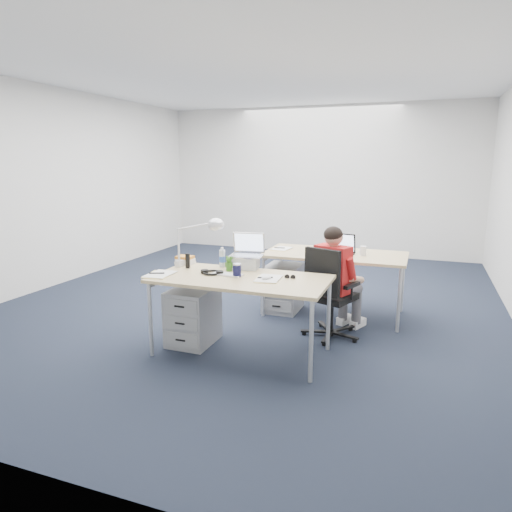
{
  "coord_description": "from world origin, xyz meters",
  "views": [
    {
      "loc": [
        1.97,
        -5.24,
        1.76
      ],
      "look_at": [
        0.44,
        -1.11,
        0.85
      ],
      "focal_mm": 32.0,
      "sensor_mm": 36.0,
      "label": 1
    }
  ],
  "objects_px": {
    "drawer_pedestal_far": "(283,288)",
    "bear_figurine": "(229,263)",
    "silver_laptop": "(246,252)",
    "desk_lamp": "(193,242)",
    "dark_laptop": "(338,244)",
    "office_chair": "(330,312)",
    "water_bottle": "(222,257)",
    "drawer_pedestal_near": "(193,316)",
    "book_stack": "(185,260)",
    "cordless_phone": "(188,261)",
    "wireless_keyboard": "(227,274)",
    "far_cup": "(363,251)",
    "can_koozie": "(237,270)",
    "computer_mouse": "(266,278)",
    "desk_far": "(335,257)",
    "desk_near": "(241,282)",
    "headphones": "(212,272)",
    "seated_person": "(339,280)",
    "sunglasses": "(290,277)"
  },
  "relations": [
    {
      "from": "drawer_pedestal_far",
      "to": "can_koozie",
      "type": "distance_m",
      "value": 1.44
    },
    {
      "from": "seated_person",
      "to": "wireless_keyboard",
      "type": "height_order",
      "value": "seated_person"
    },
    {
      "from": "desk_near",
      "to": "silver_laptop",
      "type": "relative_size",
      "value": 4.74
    },
    {
      "from": "silver_laptop",
      "to": "bear_figurine",
      "type": "height_order",
      "value": "silver_laptop"
    },
    {
      "from": "desk_far",
      "to": "book_stack",
      "type": "distance_m",
      "value": 1.73
    },
    {
      "from": "wireless_keyboard",
      "to": "cordless_phone",
      "type": "relative_size",
      "value": 1.97
    },
    {
      "from": "desk_near",
      "to": "desk_far",
      "type": "xyz_separation_m",
      "value": [
        0.6,
        1.41,
        0.0
      ]
    },
    {
      "from": "desk_near",
      "to": "water_bottle",
      "type": "xyz_separation_m",
      "value": [
        -0.33,
        0.33,
        0.15
      ]
    },
    {
      "from": "office_chair",
      "to": "drawer_pedestal_near",
      "type": "distance_m",
      "value": 1.38
    },
    {
      "from": "silver_laptop",
      "to": "desk_far",
      "type": "bearing_deg",
      "value": 48.8
    },
    {
      "from": "bear_figurine",
      "to": "headphones",
      "type": "bearing_deg",
      "value": -137.71
    },
    {
      "from": "desk_near",
      "to": "computer_mouse",
      "type": "relative_size",
      "value": 14.59
    },
    {
      "from": "water_bottle",
      "to": "cordless_phone",
      "type": "relative_size",
      "value": 1.35
    },
    {
      "from": "wireless_keyboard",
      "to": "desk_lamp",
      "type": "relative_size",
      "value": 0.54
    },
    {
      "from": "water_bottle",
      "to": "computer_mouse",
      "type": "bearing_deg",
      "value": -29.88
    },
    {
      "from": "sunglasses",
      "to": "dark_laptop",
      "type": "bearing_deg",
      "value": 77.21
    },
    {
      "from": "wireless_keyboard",
      "to": "headphones",
      "type": "distance_m",
      "value": 0.15
    },
    {
      "from": "drawer_pedestal_far",
      "to": "book_stack",
      "type": "relative_size",
      "value": 3.07
    },
    {
      "from": "dark_laptop",
      "to": "computer_mouse",
      "type": "bearing_deg",
      "value": -96.79
    },
    {
      "from": "bear_figurine",
      "to": "desk_far",
      "type": "bearing_deg",
      "value": 41.91
    },
    {
      "from": "can_koozie",
      "to": "dark_laptop",
      "type": "height_order",
      "value": "dark_laptop"
    },
    {
      "from": "can_koozie",
      "to": "water_bottle",
      "type": "relative_size",
      "value": 0.63
    },
    {
      "from": "drawer_pedestal_near",
      "to": "desk_lamp",
      "type": "bearing_deg",
      "value": 110.96
    },
    {
      "from": "drawer_pedestal_near",
      "to": "book_stack",
      "type": "relative_size",
      "value": 3.07
    },
    {
      "from": "drawer_pedestal_near",
      "to": "water_bottle",
      "type": "height_order",
      "value": "water_bottle"
    },
    {
      "from": "computer_mouse",
      "to": "can_koozie",
      "type": "bearing_deg",
      "value": -160.32
    },
    {
      "from": "desk_near",
      "to": "bear_figurine",
      "type": "bearing_deg",
      "value": 136.45
    },
    {
      "from": "desk_far",
      "to": "headphones",
      "type": "xyz_separation_m",
      "value": [
        -0.9,
        -1.38,
        0.07
      ]
    },
    {
      "from": "desk_far",
      "to": "desk_lamp",
      "type": "relative_size",
      "value": 3.03
    },
    {
      "from": "desk_near",
      "to": "desk_lamp",
      "type": "relative_size",
      "value": 3.03
    },
    {
      "from": "wireless_keyboard",
      "to": "far_cup",
      "type": "bearing_deg",
      "value": 57.45
    },
    {
      "from": "bear_figurine",
      "to": "cordless_phone",
      "type": "relative_size",
      "value": 1.01
    },
    {
      "from": "headphones",
      "to": "dark_laptop",
      "type": "bearing_deg",
      "value": 52.92
    },
    {
      "from": "drawer_pedestal_far",
      "to": "sunglasses",
      "type": "bearing_deg",
      "value": -70.62
    },
    {
      "from": "silver_laptop",
      "to": "bear_figurine",
      "type": "relative_size",
      "value": 2.27
    },
    {
      "from": "computer_mouse",
      "to": "silver_laptop",
      "type": "bearing_deg",
      "value": 155.18
    },
    {
      "from": "dark_laptop",
      "to": "desk_near",
      "type": "bearing_deg",
      "value": -106.07
    },
    {
      "from": "seated_person",
      "to": "computer_mouse",
      "type": "xyz_separation_m",
      "value": [
        -0.5,
        -0.84,
        0.18
      ]
    },
    {
      "from": "computer_mouse",
      "to": "book_stack",
      "type": "relative_size",
      "value": 0.61
    },
    {
      "from": "drawer_pedestal_near",
      "to": "computer_mouse",
      "type": "height_order",
      "value": "computer_mouse"
    },
    {
      "from": "desk_lamp",
      "to": "computer_mouse",
      "type": "bearing_deg",
      "value": -26.59
    },
    {
      "from": "book_stack",
      "to": "far_cup",
      "type": "distance_m",
      "value": 1.98
    },
    {
      "from": "headphones",
      "to": "water_bottle",
      "type": "distance_m",
      "value": 0.32
    },
    {
      "from": "office_chair",
      "to": "headphones",
      "type": "xyz_separation_m",
      "value": [
        -1.0,
        -0.66,
        0.48
      ]
    },
    {
      "from": "seated_person",
      "to": "wireless_keyboard",
      "type": "xyz_separation_m",
      "value": [
        -0.9,
        -0.8,
        0.17
      ]
    },
    {
      "from": "office_chair",
      "to": "water_bottle",
      "type": "relative_size",
      "value": 4.77
    },
    {
      "from": "drawer_pedestal_far",
      "to": "bear_figurine",
      "type": "xyz_separation_m",
      "value": [
        -0.2,
        -1.17,
        0.53
      ]
    },
    {
      "from": "desk_lamp",
      "to": "dark_laptop",
      "type": "relative_size",
      "value": 1.57
    },
    {
      "from": "desk_lamp",
      "to": "headphones",
      "type": "bearing_deg",
      "value": -43.32
    },
    {
      "from": "desk_far",
      "to": "headphones",
      "type": "distance_m",
      "value": 1.65
    }
  ]
}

